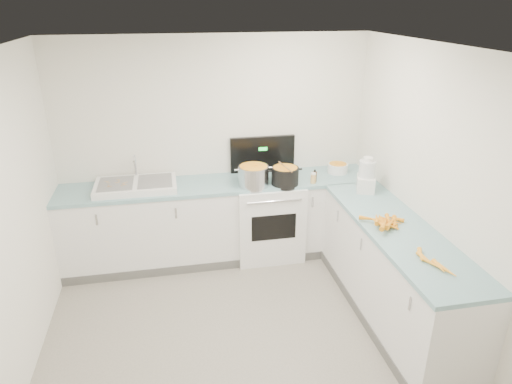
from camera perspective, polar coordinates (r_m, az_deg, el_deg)
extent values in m
cube|color=white|center=(5.30, -4.46, -3.74)|extent=(3.50, 0.60, 0.90)
cube|color=#82B1B8|center=(5.10, -4.62, 0.98)|extent=(3.50, 0.62, 0.04)
cube|color=white|center=(4.52, 16.75, -9.84)|extent=(0.60, 2.20, 0.90)
cube|color=#82B1B8|center=(4.29, 17.46, -4.54)|extent=(0.62, 2.20, 0.04)
cube|color=white|center=(5.35, 1.44, -3.35)|extent=(0.76, 0.65, 0.90)
cube|color=black|center=(5.36, 0.81, 4.77)|extent=(0.76, 0.05, 0.42)
cube|color=white|center=(5.07, -14.78, 0.79)|extent=(0.86, 0.52, 0.07)
cube|color=slate|center=(5.08, -17.12, 1.01)|extent=(0.36, 0.42, 0.01)
cube|color=slate|center=(5.05, -12.51, 1.37)|extent=(0.36, 0.42, 0.01)
cylinder|color=silver|center=(5.22, -14.84, 3.26)|extent=(0.03, 0.03, 0.24)
cylinder|color=silver|center=(4.96, -0.32, 1.92)|extent=(0.36, 0.36, 0.24)
cylinder|color=black|center=(5.02, 3.65, 1.92)|extent=(0.38, 0.38, 0.21)
cylinder|color=#AD7A47|center=(4.98, 3.68, 3.17)|extent=(0.07, 0.34, 0.01)
cylinder|color=white|center=(5.44, 10.17, 2.96)|extent=(0.28, 0.28, 0.11)
cylinder|color=#593319|center=(5.12, 7.34, 1.90)|extent=(0.05, 0.05, 0.12)
cylinder|color=#E5B266|center=(5.09, 7.16, 1.67)|extent=(0.06, 0.06, 0.10)
cube|color=white|center=(4.96, 13.55, 1.00)|extent=(0.25, 0.28, 0.16)
cylinder|color=silver|center=(4.90, 13.73, 2.83)|extent=(0.17, 0.17, 0.17)
cylinder|color=white|center=(4.87, 13.85, 4.01)|extent=(0.10, 0.10, 0.04)
cone|color=orange|center=(4.23, 16.39, -4.09)|extent=(0.15, 0.18, 0.05)
cone|color=orange|center=(4.31, 16.27, -3.63)|extent=(0.10, 0.19, 0.05)
cone|color=orange|center=(4.29, 15.79, -3.71)|extent=(0.17, 0.16, 0.05)
cone|color=orange|center=(4.31, 16.07, -3.65)|extent=(0.16, 0.06, 0.04)
cone|color=orange|center=(4.27, 17.02, -3.97)|extent=(0.08, 0.19, 0.04)
cone|color=orange|center=(4.31, 16.50, -3.57)|extent=(0.17, 0.09, 0.05)
cone|color=orange|center=(4.40, 16.89, -3.17)|extent=(0.16, 0.15, 0.04)
cone|color=orange|center=(4.34, 16.41, -3.47)|extent=(0.18, 0.18, 0.05)
cone|color=orange|center=(4.34, 15.36, -3.33)|extent=(0.09, 0.20, 0.04)
cone|color=orange|center=(4.34, 16.88, -3.48)|extent=(0.12, 0.18, 0.04)
cone|color=orange|center=(4.16, 15.72, -3.92)|extent=(0.16, 0.20, 0.04)
cone|color=orange|center=(4.26, 16.02, -3.65)|extent=(0.17, 0.14, 0.05)
cone|color=orange|center=(4.21, 15.01, -3.71)|extent=(0.09, 0.21, 0.04)
cone|color=orange|center=(4.24, 16.43, -3.78)|extent=(0.18, 0.19, 0.05)
cone|color=orange|center=(4.28, 16.20, -3.28)|extent=(0.09, 0.17, 0.04)
cone|color=orange|center=(4.30, 14.00, -3.25)|extent=(0.19, 0.12, 0.04)
cone|color=orange|center=(4.25, 14.83, -3.30)|extent=(0.12, 0.19, 0.04)
cone|color=#FFA126|center=(3.73, 22.70, -8.99)|extent=(0.09, 0.19, 0.04)
cone|color=#FFA126|center=(3.76, 21.88, -8.60)|extent=(0.05, 0.16, 0.04)
cone|color=#FFA126|center=(3.79, 20.97, -8.23)|extent=(0.10, 0.17, 0.04)
cone|color=#FFA126|center=(3.83, 20.42, -7.80)|extent=(0.06, 0.19, 0.04)
cone|color=#FFA126|center=(3.86, 19.87, -7.39)|extent=(0.11, 0.19, 0.04)
cube|color=tan|center=(5.00, -16.32, 0.83)|extent=(0.04, 0.03, 0.00)
cube|color=tan|center=(5.02, -16.08, 0.94)|extent=(0.04, 0.04, 0.00)
cube|color=tan|center=(5.19, -16.67, 1.57)|extent=(0.03, 0.01, 0.00)
cube|color=tan|center=(5.05, -16.22, 1.08)|extent=(0.03, 0.03, 0.00)
cube|color=tan|center=(5.11, -16.75, 1.26)|extent=(0.01, 0.05, 0.00)
cube|color=tan|center=(5.16, -18.18, 1.28)|extent=(0.05, 0.01, 0.00)
cube|color=tan|center=(5.11, -17.97, 1.10)|extent=(0.04, 0.03, 0.00)
cube|color=tan|center=(5.06, -17.03, 0.94)|extent=(0.02, 0.05, 0.00)
cube|color=tan|center=(5.07, -15.92, 1.17)|extent=(0.03, 0.03, 0.00)
cube|color=tan|center=(5.00, -17.88, 0.67)|extent=(0.05, 0.01, 0.00)
cube|color=tan|center=(5.16, -16.85, 1.46)|extent=(0.03, 0.02, 0.00)
cube|color=tan|center=(5.04, -17.95, 0.79)|extent=(0.02, 0.04, 0.00)
cube|color=tan|center=(5.09, -16.99, 1.13)|extent=(0.04, 0.01, 0.00)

